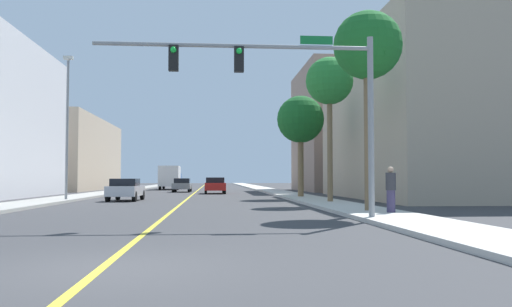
% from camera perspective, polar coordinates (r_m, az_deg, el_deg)
% --- Properties ---
extents(ground, '(192.00, 192.00, 0.00)m').
position_cam_1_polar(ground, '(50.61, -6.68, -4.27)').
color(ground, '#38383A').
extents(sidewalk_left, '(2.67, 168.00, 0.15)m').
position_cam_1_polar(sidewalk_left, '(51.51, -15.60, -4.08)').
color(sidewalk_left, '#9E9B93').
rests_on(sidewalk_left, ground).
extents(sidewalk_right, '(2.67, 168.00, 0.15)m').
position_cam_1_polar(sidewalk_right, '(50.95, 2.35, -4.19)').
color(sidewalk_right, beige).
rests_on(sidewalk_right, ground).
extents(lane_marking_center, '(0.16, 144.00, 0.01)m').
position_cam_1_polar(lane_marking_center, '(50.61, -6.68, -4.27)').
color(lane_marking_center, yellow).
rests_on(lane_marking_center, ground).
extents(building_left_far, '(12.24, 24.44, 8.54)m').
position_cam_1_polar(building_left_far, '(68.54, -21.18, -0.11)').
color(building_left_far, tan).
rests_on(building_left_far, ground).
extents(building_right_near, '(17.18, 20.65, 11.38)m').
position_cam_1_polar(building_right_near, '(40.99, 22.14, 3.49)').
color(building_right_near, tan).
rests_on(building_right_near, ground).
extents(building_right_far, '(15.17, 15.08, 13.72)m').
position_cam_1_polar(building_right_far, '(61.10, 11.94, 2.49)').
color(building_right_far, gray).
rests_on(building_right_far, ground).
extents(traffic_signal_mast, '(9.27, 0.36, 6.05)m').
position_cam_1_polar(traffic_signal_mast, '(17.66, 3.35, 7.66)').
color(traffic_signal_mast, gray).
rests_on(traffic_signal_mast, sidewalk_right).
extents(street_lamp, '(0.56, 0.28, 8.78)m').
position_cam_1_polar(street_lamp, '(34.27, -19.74, 3.41)').
color(street_lamp, gray).
rests_on(street_lamp, sidewalk_left).
extents(palm_near, '(2.77, 2.77, 8.06)m').
position_cam_1_polar(palm_near, '(22.21, 11.99, 11.05)').
color(palm_near, brown).
rests_on(palm_near, sidewalk_right).
extents(palm_mid, '(2.65, 2.65, 8.03)m').
position_cam_1_polar(palm_mid, '(29.88, 7.95, 7.58)').
color(palm_mid, brown).
rests_on(palm_mid, sidewalk_right).
extents(palm_far, '(3.33, 3.33, 7.11)m').
position_cam_1_polar(palm_far, '(37.45, 4.83, 3.60)').
color(palm_far, brown).
rests_on(palm_far, sidewalk_right).
extents(car_silver, '(1.93, 4.00, 1.40)m').
position_cam_1_polar(car_silver, '(34.29, -13.91, -3.78)').
color(car_silver, '#BCBCC1').
rests_on(car_silver, ground).
extents(car_red, '(1.95, 4.59, 1.48)m').
position_cam_1_polar(car_red, '(48.75, -4.46, -3.45)').
color(car_red, red).
rests_on(car_red, ground).
extents(car_gray, '(1.85, 4.08, 1.40)m').
position_cam_1_polar(car_gray, '(54.50, -7.99, -3.40)').
color(car_gray, slate).
rests_on(car_gray, ground).
extents(delivery_truck, '(2.50, 8.15, 2.90)m').
position_cam_1_polar(delivery_truck, '(66.77, -9.26, -2.52)').
color(delivery_truck, '#194799').
rests_on(delivery_truck, ground).
extents(pedestrian, '(0.38, 0.38, 1.72)m').
position_cam_1_polar(pedestrian, '(20.47, 14.37, -3.79)').
color(pedestrian, '#3F3859').
rests_on(pedestrian, sidewalk_right).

